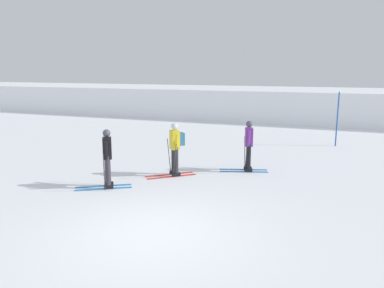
% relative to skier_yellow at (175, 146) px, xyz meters
% --- Properties ---
extents(ground_plane, '(120.00, 120.00, 0.00)m').
position_rel_skier_yellow_xyz_m(ground_plane, '(1.33, -4.20, -0.96)').
color(ground_plane, white).
extents(far_snow_ridge, '(80.00, 7.67, 2.03)m').
position_rel_skier_yellow_xyz_m(far_snow_ridge, '(1.33, 16.29, 0.06)').
color(far_snow_ridge, white).
rests_on(far_snow_ridge, ground).
extents(skier_yellow, '(1.45, 1.33, 1.71)m').
position_rel_skier_yellow_xyz_m(skier_yellow, '(0.00, 0.00, 0.00)').
color(skier_yellow, red).
rests_on(skier_yellow, ground).
extents(skier_black, '(1.55, 1.16, 1.71)m').
position_rel_skier_yellow_xyz_m(skier_black, '(-1.31, -1.88, -0.04)').
color(skier_black, '#237AC6').
rests_on(skier_black, ground).
extents(skier_purple, '(1.64, 0.96, 1.71)m').
position_rel_skier_yellow_xyz_m(skier_purple, '(2.06, 1.36, -0.04)').
color(skier_purple, '#237AC6').
rests_on(skier_purple, ground).
extents(trail_marker_pole, '(0.06, 0.06, 2.41)m').
position_rel_skier_yellow_xyz_m(trail_marker_pole, '(4.77, 6.97, 0.25)').
color(trail_marker_pole, '#1E56AD').
rests_on(trail_marker_pole, ground).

